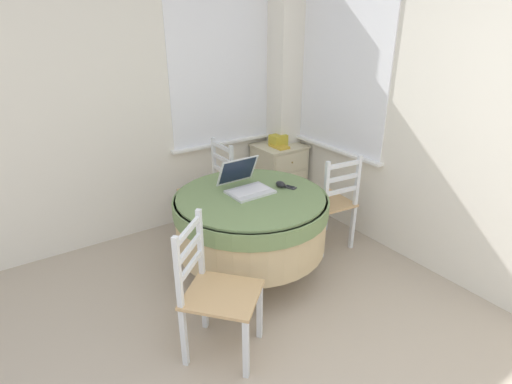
{
  "coord_description": "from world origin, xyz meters",
  "views": [
    {
      "loc": [
        -0.79,
        -0.67,
        1.96
      ],
      "look_at": [
        0.89,
        1.81,
        0.66
      ],
      "focal_mm": 28.0,
      "sensor_mm": 36.0,
      "label": 1
    }
  ],
  "objects_px": {
    "dining_chair_near_right_window": "(330,203)",
    "dining_chair_near_back_window": "(210,190)",
    "storage_box": "(278,140)",
    "cell_phone": "(290,187)",
    "book_on_cabinet": "(279,146)",
    "round_dining_table": "(251,217)",
    "corner_cabinet": "(279,175)",
    "laptop": "(246,184)",
    "computer_mouse": "(281,184)",
    "dining_chair_camera_near": "(215,293)"
  },
  "relations": [
    {
      "from": "cell_phone",
      "to": "dining_chair_camera_near",
      "type": "xyz_separation_m",
      "value": [
        -0.97,
        -0.5,
        -0.29
      ]
    },
    {
      "from": "dining_chair_camera_near",
      "to": "storage_box",
      "type": "height_order",
      "value": "dining_chair_camera_near"
    },
    {
      "from": "round_dining_table",
      "to": "cell_phone",
      "type": "distance_m",
      "value": 0.39
    },
    {
      "from": "dining_chair_camera_near",
      "to": "book_on_cabinet",
      "type": "distance_m",
      "value": 2.18
    },
    {
      "from": "corner_cabinet",
      "to": "book_on_cabinet",
      "type": "relative_size",
      "value": 3.3
    },
    {
      "from": "dining_chair_near_back_window",
      "to": "book_on_cabinet",
      "type": "distance_m",
      "value": 0.91
    },
    {
      "from": "computer_mouse",
      "to": "corner_cabinet",
      "type": "height_order",
      "value": "computer_mouse"
    },
    {
      "from": "laptop",
      "to": "computer_mouse",
      "type": "bearing_deg",
      "value": -21.07
    },
    {
      "from": "round_dining_table",
      "to": "book_on_cabinet",
      "type": "bearing_deg",
      "value": 43.22
    },
    {
      "from": "dining_chair_near_back_window",
      "to": "dining_chair_near_right_window",
      "type": "bearing_deg",
      "value": -48.66
    },
    {
      "from": "dining_chair_near_back_window",
      "to": "storage_box",
      "type": "distance_m",
      "value": 0.97
    },
    {
      "from": "dining_chair_near_right_window",
      "to": "dining_chair_near_back_window",
      "type": "bearing_deg",
      "value": 131.34
    },
    {
      "from": "corner_cabinet",
      "to": "book_on_cabinet",
      "type": "bearing_deg",
      "value": -129.97
    },
    {
      "from": "dining_chair_near_back_window",
      "to": "storage_box",
      "type": "xyz_separation_m",
      "value": [
        0.9,
        0.12,
        0.32
      ]
    },
    {
      "from": "cell_phone",
      "to": "dining_chair_near_right_window",
      "type": "distance_m",
      "value": 0.59
    },
    {
      "from": "laptop",
      "to": "book_on_cabinet",
      "type": "relative_size",
      "value": 1.71
    },
    {
      "from": "dining_chair_near_right_window",
      "to": "storage_box",
      "type": "bearing_deg",
      "value": 81.36
    },
    {
      "from": "book_on_cabinet",
      "to": "cell_phone",
      "type": "bearing_deg",
      "value": -123.01
    },
    {
      "from": "storage_box",
      "to": "book_on_cabinet",
      "type": "distance_m",
      "value": 0.09
    },
    {
      "from": "cell_phone",
      "to": "corner_cabinet",
      "type": "height_order",
      "value": "cell_phone"
    },
    {
      "from": "dining_chair_near_right_window",
      "to": "book_on_cabinet",
      "type": "relative_size",
      "value": 4.22
    },
    {
      "from": "dining_chair_near_back_window",
      "to": "storage_box",
      "type": "height_order",
      "value": "dining_chair_near_back_window"
    },
    {
      "from": "cell_phone",
      "to": "book_on_cabinet",
      "type": "relative_size",
      "value": 0.53
    },
    {
      "from": "laptop",
      "to": "cell_phone",
      "type": "relative_size",
      "value": 3.21
    },
    {
      "from": "dining_chair_camera_near",
      "to": "corner_cabinet",
      "type": "distance_m",
      "value": 2.25
    },
    {
      "from": "computer_mouse",
      "to": "cell_phone",
      "type": "distance_m",
      "value": 0.08
    },
    {
      "from": "dining_chair_camera_near",
      "to": "corner_cabinet",
      "type": "height_order",
      "value": "dining_chair_camera_near"
    },
    {
      "from": "round_dining_table",
      "to": "dining_chair_camera_near",
      "type": "bearing_deg",
      "value": -138.48
    },
    {
      "from": "book_on_cabinet",
      "to": "corner_cabinet",
      "type": "bearing_deg",
      "value": 50.03
    },
    {
      "from": "round_dining_table",
      "to": "cell_phone",
      "type": "relative_size",
      "value": 10.53
    },
    {
      "from": "dining_chair_near_right_window",
      "to": "round_dining_table",
      "type": "bearing_deg",
      "value": 179.34
    },
    {
      "from": "storage_box",
      "to": "round_dining_table",
      "type": "bearing_deg",
      "value": -135.78
    },
    {
      "from": "round_dining_table",
      "to": "corner_cabinet",
      "type": "distance_m",
      "value": 1.41
    },
    {
      "from": "dining_chair_near_back_window",
      "to": "round_dining_table",
      "type": "bearing_deg",
      "value": -95.97
    },
    {
      "from": "round_dining_table",
      "to": "laptop",
      "type": "relative_size",
      "value": 3.28
    },
    {
      "from": "dining_chair_near_right_window",
      "to": "corner_cabinet",
      "type": "height_order",
      "value": "dining_chair_near_right_window"
    },
    {
      "from": "cell_phone",
      "to": "dining_chair_camera_near",
      "type": "height_order",
      "value": "dining_chair_camera_near"
    },
    {
      "from": "storage_box",
      "to": "book_on_cabinet",
      "type": "relative_size",
      "value": 0.77
    },
    {
      "from": "computer_mouse",
      "to": "cell_phone",
      "type": "height_order",
      "value": "computer_mouse"
    },
    {
      "from": "computer_mouse",
      "to": "storage_box",
      "type": "distance_m",
      "value": 1.2
    },
    {
      "from": "dining_chair_near_right_window",
      "to": "dining_chair_camera_near",
      "type": "xyz_separation_m",
      "value": [
        -1.48,
        -0.55,
        0.0
      ]
    },
    {
      "from": "dining_chair_near_right_window",
      "to": "dining_chair_camera_near",
      "type": "height_order",
      "value": "same"
    },
    {
      "from": "round_dining_table",
      "to": "computer_mouse",
      "type": "xyz_separation_m",
      "value": [
        0.28,
        -0.01,
        0.22
      ]
    },
    {
      "from": "dining_chair_near_right_window",
      "to": "dining_chair_camera_near",
      "type": "relative_size",
      "value": 1.0
    },
    {
      "from": "round_dining_table",
      "to": "storage_box",
      "type": "bearing_deg",
      "value": 44.22
    },
    {
      "from": "round_dining_table",
      "to": "computer_mouse",
      "type": "height_order",
      "value": "computer_mouse"
    },
    {
      "from": "dining_chair_near_back_window",
      "to": "dining_chair_camera_near",
      "type": "height_order",
      "value": "same"
    },
    {
      "from": "dining_chair_near_right_window",
      "to": "storage_box",
      "type": "distance_m",
      "value": 1.04
    },
    {
      "from": "computer_mouse",
      "to": "book_on_cabinet",
      "type": "height_order",
      "value": "computer_mouse"
    },
    {
      "from": "laptop",
      "to": "dining_chair_camera_near",
      "type": "bearing_deg",
      "value": -134.65
    }
  ]
}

